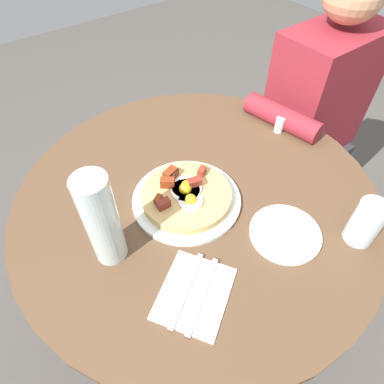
{
  "coord_description": "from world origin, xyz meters",
  "views": [
    {
      "loc": [
        0.36,
        0.46,
        1.38
      ],
      "look_at": [
        0.02,
        0.0,
        0.73
      ],
      "focal_mm": 31.02,
      "sensor_mm": 36.0,
      "label": 1
    }
  ],
  "objects_px": {
    "water_bottle": "(102,221)",
    "breakfast_pizza": "(186,194)",
    "knife": "(203,295)",
    "bread_plate": "(285,233)",
    "water_glass": "(366,223)",
    "pizza_plate": "(186,200)",
    "person_seated": "(307,134)",
    "salt_shaker": "(279,125)",
    "dining_table": "(197,229)",
    "fork": "(187,289)"
  },
  "relations": [
    {
      "from": "breakfast_pizza",
      "to": "salt_shaker",
      "type": "xyz_separation_m",
      "value": [
        -0.41,
        -0.06,
        -0.0
      ]
    },
    {
      "from": "pizza_plate",
      "to": "fork",
      "type": "xyz_separation_m",
      "value": [
        0.15,
        0.2,
        0.0
      ]
    },
    {
      "from": "pizza_plate",
      "to": "breakfast_pizza",
      "type": "distance_m",
      "value": 0.02
    },
    {
      "from": "bread_plate",
      "to": "knife",
      "type": "relative_size",
      "value": 0.96
    },
    {
      "from": "bread_plate",
      "to": "knife",
      "type": "height_order",
      "value": "bread_plate"
    },
    {
      "from": "dining_table",
      "to": "water_bottle",
      "type": "xyz_separation_m",
      "value": [
        0.27,
        0.03,
        0.29
      ]
    },
    {
      "from": "dining_table",
      "to": "fork",
      "type": "distance_m",
      "value": 0.33
    },
    {
      "from": "salt_shaker",
      "to": "person_seated",
      "type": "bearing_deg",
      "value": -167.48
    },
    {
      "from": "pizza_plate",
      "to": "fork",
      "type": "relative_size",
      "value": 1.57
    },
    {
      "from": "pizza_plate",
      "to": "knife",
      "type": "bearing_deg",
      "value": 61.04
    },
    {
      "from": "breakfast_pizza",
      "to": "dining_table",
      "type": "bearing_deg",
      "value": -175.58
    },
    {
      "from": "water_bottle",
      "to": "bread_plate",
      "type": "bearing_deg",
      "value": 149.88
    },
    {
      "from": "pizza_plate",
      "to": "salt_shaker",
      "type": "bearing_deg",
      "value": -171.71
    },
    {
      "from": "fork",
      "to": "water_glass",
      "type": "relative_size",
      "value": 1.53
    },
    {
      "from": "dining_table",
      "to": "water_glass",
      "type": "height_order",
      "value": "water_glass"
    },
    {
      "from": "dining_table",
      "to": "breakfast_pizza",
      "type": "xyz_separation_m",
      "value": [
        0.04,
        0.0,
        0.19
      ]
    },
    {
      "from": "dining_table",
      "to": "pizza_plate",
      "type": "distance_m",
      "value": 0.18
    },
    {
      "from": "breakfast_pizza",
      "to": "knife",
      "type": "bearing_deg",
      "value": 61.32
    },
    {
      "from": "water_glass",
      "to": "breakfast_pizza",
      "type": "bearing_deg",
      "value": -52.45
    },
    {
      "from": "bread_plate",
      "to": "water_bottle",
      "type": "xyz_separation_m",
      "value": [
        0.36,
        -0.21,
        0.12
      ]
    },
    {
      "from": "bread_plate",
      "to": "water_bottle",
      "type": "distance_m",
      "value": 0.43
    },
    {
      "from": "pizza_plate",
      "to": "bread_plate",
      "type": "relative_size",
      "value": 1.64
    },
    {
      "from": "fork",
      "to": "person_seated",
      "type": "bearing_deg",
      "value": 168.36
    },
    {
      "from": "person_seated",
      "to": "pizza_plate",
      "type": "bearing_deg",
      "value": 10.1
    },
    {
      "from": "fork",
      "to": "breakfast_pizza",
      "type": "bearing_deg",
      "value": -158.45
    },
    {
      "from": "dining_table",
      "to": "knife",
      "type": "relative_size",
      "value": 5.42
    },
    {
      "from": "breakfast_pizza",
      "to": "bread_plate",
      "type": "xyz_separation_m",
      "value": [
        -0.13,
        0.23,
        -0.02
      ]
    },
    {
      "from": "knife",
      "to": "water_bottle",
      "type": "bearing_deg",
      "value": -96.88
    },
    {
      "from": "person_seated",
      "to": "pizza_plate",
      "type": "xyz_separation_m",
      "value": [
        0.71,
        0.13,
        0.21
      ]
    },
    {
      "from": "breakfast_pizza",
      "to": "person_seated",
      "type": "bearing_deg",
      "value": -170.07
    },
    {
      "from": "knife",
      "to": "water_glass",
      "type": "distance_m",
      "value": 0.41
    },
    {
      "from": "person_seated",
      "to": "bread_plate",
      "type": "height_order",
      "value": "person_seated"
    },
    {
      "from": "dining_table",
      "to": "pizza_plate",
      "type": "height_order",
      "value": "pizza_plate"
    },
    {
      "from": "knife",
      "to": "salt_shaker",
      "type": "xyz_separation_m",
      "value": [
        -0.54,
        -0.29,
        0.02
      ]
    },
    {
      "from": "dining_table",
      "to": "bread_plate",
      "type": "relative_size",
      "value": 5.67
    },
    {
      "from": "pizza_plate",
      "to": "water_glass",
      "type": "height_order",
      "value": "water_glass"
    },
    {
      "from": "knife",
      "to": "water_bottle",
      "type": "xyz_separation_m",
      "value": [
        0.1,
        -0.21,
        0.12
      ]
    },
    {
      "from": "breakfast_pizza",
      "to": "salt_shaker",
      "type": "relative_size",
      "value": 4.62
    },
    {
      "from": "person_seated",
      "to": "bread_plate",
      "type": "distance_m",
      "value": 0.71
    },
    {
      "from": "person_seated",
      "to": "breakfast_pizza",
      "type": "bearing_deg",
      "value": 9.93
    },
    {
      "from": "water_bottle",
      "to": "salt_shaker",
      "type": "xyz_separation_m",
      "value": [
        -0.64,
        -0.08,
        -0.1
      ]
    },
    {
      "from": "dining_table",
      "to": "water_bottle",
      "type": "distance_m",
      "value": 0.4
    },
    {
      "from": "person_seated",
      "to": "water_bottle",
      "type": "relative_size",
      "value": 4.67
    },
    {
      "from": "water_bottle",
      "to": "breakfast_pizza",
      "type": "bearing_deg",
      "value": -174.23
    },
    {
      "from": "person_seated",
      "to": "bread_plate",
      "type": "xyz_separation_m",
      "value": [
        0.58,
        0.35,
        0.2
      ]
    },
    {
      "from": "pizza_plate",
      "to": "knife",
      "type": "relative_size",
      "value": 1.57
    },
    {
      "from": "water_glass",
      "to": "salt_shaker",
      "type": "xyz_separation_m",
      "value": [
        -0.15,
        -0.4,
        -0.03
      ]
    },
    {
      "from": "person_seated",
      "to": "pizza_plate",
      "type": "distance_m",
      "value": 0.75
    },
    {
      "from": "knife",
      "to": "water_bottle",
      "type": "relative_size",
      "value": 0.74
    },
    {
      "from": "fork",
      "to": "dining_table",
      "type": "bearing_deg",
      "value": -164.82
    }
  ]
}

